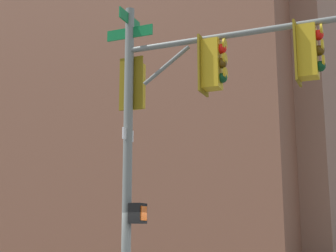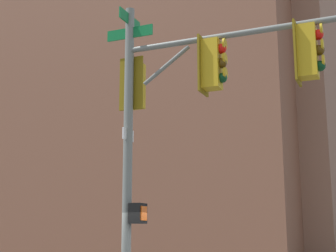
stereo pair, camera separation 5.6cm
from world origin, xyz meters
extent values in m
cylinder|color=slate|center=(0.04, 0.35, 3.44)|extent=(0.19, 0.19, 6.88)
cylinder|color=slate|center=(-2.36, 0.21, 5.93)|extent=(4.80, 0.40, 0.12)
cylinder|color=slate|center=(-0.82, 0.30, 5.48)|extent=(1.04, 0.15, 0.75)
cube|color=#0F6B33|center=(0.04, 0.35, 6.63)|extent=(0.09, 0.93, 0.24)
cube|color=#0F6B33|center=(0.04, 0.35, 6.33)|extent=(1.09, 0.09, 0.24)
cube|color=white|center=(0.04, 0.35, 4.09)|extent=(0.06, 0.45, 0.24)
cube|color=gold|center=(-1.80, 0.24, 5.37)|extent=(0.36, 0.36, 1.00)
cube|color=#775E0F|center=(-1.61, 0.25, 5.37)|extent=(0.07, 0.55, 1.16)
sphere|color=red|center=(-2.01, 0.23, 5.67)|extent=(0.20, 0.20, 0.20)
cylinder|color=gold|center=(-2.07, 0.23, 5.76)|extent=(0.05, 0.23, 0.23)
sphere|color=#4C330A|center=(-2.01, 0.23, 5.37)|extent=(0.20, 0.20, 0.20)
cylinder|color=gold|center=(-2.07, 0.23, 5.46)|extent=(0.05, 0.23, 0.23)
sphere|color=#0A3819|center=(-2.01, 0.23, 5.07)|extent=(0.20, 0.20, 0.20)
cylinder|color=gold|center=(-2.07, 0.23, 5.16)|extent=(0.05, 0.23, 0.23)
cube|color=gold|center=(-3.65, 0.13, 5.37)|extent=(0.36, 0.36, 1.00)
cube|color=#775E0F|center=(-3.46, 0.14, 5.37)|extent=(0.07, 0.55, 1.16)
sphere|color=red|center=(-3.85, 0.12, 5.67)|extent=(0.20, 0.20, 0.20)
cylinder|color=gold|center=(-3.92, 0.12, 5.76)|extent=(0.05, 0.23, 0.23)
sphere|color=#4C330A|center=(-3.85, 0.12, 5.37)|extent=(0.20, 0.20, 0.20)
cylinder|color=gold|center=(-3.92, 0.12, 5.46)|extent=(0.05, 0.23, 0.23)
sphere|color=#0A3819|center=(-3.85, 0.12, 5.07)|extent=(0.20, 0.20, 0.20)
cylinder|color=gold|center=(-3.92, 0.12, 5.16)|extent=(0.05, 0.23, 0.23)
cube|color=gold|center=(0.06, 0.06, 5.23)|extent=(0.36, 0.36, 1.00)
cube|color=#775E0F|center=(0.05, 0.25, 5.23)|extent=(0.55, 0.07, 1.16)
sphere|color=#470A07|center=(0.07, -0.15, 5.53)|extent=(0.20, 0.20, 0.20)
cylinder|color=gold|center=(0.07, -0.21, 5.62)|extent=(0.23, 0.05, 0.23)
sphere|color=#4C330A|center=(0.07, -0.15, 5.23)|extent=(0.20, 0.20, 0.20)
cylinder|color=gold|center=(0.07, -0.21, 5.32)|extent=(0.23, 0.05, 0.23)
sphere|color=green|center=(0.07, -0.15, 4.93)|extent=(0.20, 0.20, 0.20)
cylinder|color=gold|center=(0.07, -0.21, 5.02)|extent=(0.23, 0.05, 0.23)
cube|color=black|center=(-0.20, 0.34, 2.48)|extent=(0.27, 0.37, 0.40)
cube|color=#EA5914|center=(-0.34, 0.33, 2.48)|extent=(0.03, 0.25, 0.28)
cube|color=#845B47|center=(10.60, -35.74, 17.01)|extent=(20.80, 18.28, 34.01)
cube|color=#7A99B2|center=(32.01, -37.17, 29.26)|extent=(26.70, 25.11, 58.52)
cube|color=brown|center=(41.72, -45.55, 19.34)|extent=(16.80, 15.85, 38.69)
camera|label=1|loc=(-5.24, 9.18, 2.15)|focal=54.04mm
camera|label=2|loc=(-5.29, 9.16, 2.15)|focal=54.04mm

